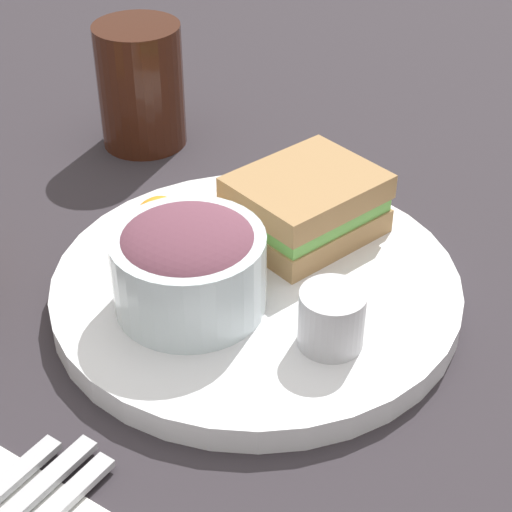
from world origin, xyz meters
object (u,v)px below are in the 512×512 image
dressing_cup (332,319)px  drink_glass (141,86)px  plate (256,288)px  salad_bowl (189,263)px  sandwich (305,205)px

dressing_cup → drink_glass: (0.18, 0.31, 0.02)m
plate → drink_glass: size_ratio=2.55×
salad_bowl → dressing_cup: (0.02, -0.10, -0.02)m
plate → drink_glass: 0.28m
drink_glass → salad_bowl: bearing=-134.0°
plate → salad_bowl: salad_bowl is taller
sandwich → salad_bowl: bearing=170.4°
drink_glass → sandwich: bearing=-108.7°
plate → sandwich: size_ratio=2.37×
drink_glass → dressing_cup: bearing=-120.3°
salad_bowl → drink_glass: drink_glass is taller
dressing_cup → plate: bearing=68.3°
salad_bowl → drink_glass: (0.20, 0.21, 0.00)m
sandwich → salad_bowl: (-0.12, 0.02, 0.01)m
salad_bowl → dressing_cup: size_ratio=2.41×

